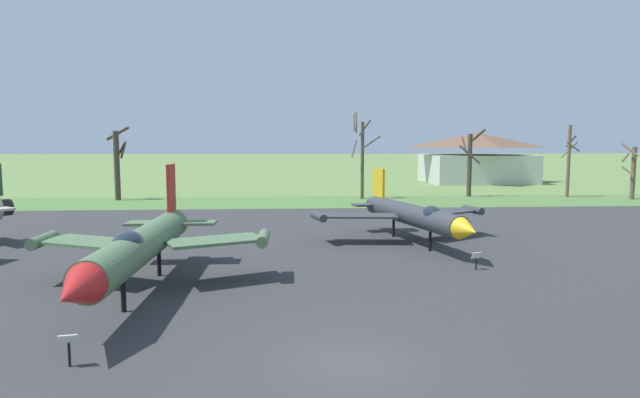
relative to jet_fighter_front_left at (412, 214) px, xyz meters
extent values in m
plane|color=#607F42|center=(-6.11, -18.34, -1.96)|extent=(600.00, 600.00, 0.00)
cube|color=#333335|center=(-6.11, -4.36, -1.93)|extent=(84.39, 46.58, 0.05)
cube|color=#4E7339|center=(-6.11, 24.93, -1.93)|extent=(144.39, 12.00, 0.06)
cylinder|color=#33383D|center=(-0.05, 0.19, -0.05)|extent=(4.05, 11.56, 1.34)
cone|color=yellow|center=(1.50, -6.15, -0.05)|extent=(1.54, 1.73, 1.23)
cylinder|color=black|center=(-1.49, 6.07, -0.05)|extent=(1.08, 0.94, 0.93)
ellipsoid|color=#19232D|center=(0.59, -2.42, 0.32)|extent=(1.08, 2.03, 1.01)
cube|color=#33383D|center=(-3.42, 0.64, -0.15)|extent=(5.18, 2.53, 0.12)
cube|color=#33383D|center=(2.74, 2.15, -0.15)|extent=(5.30, 4.45, 0.12)
cylinder|color=#33383D|center=(-5.96, 0.48, -0.15)|extent=(0.99, 2.19, 0.50)
cylinder|color=#33383D|center=(5.06, 3.18, -0.15)|extent=(0.99, 2.19, 0.50)
cube|color=yellow|center=(-1.27, 5.21, 1.65)|extent=(0.58, 1.77, 2.05)
cube|color=#33383D|center=(-2.33, 4.95, 0.05)|extent=(1.89, 1.60, 0.12)
cube|color=#33383D|center=(-0.22, 5.47, 0.05)|extent=(1.89, 1.60, 0.12)
cylinder|color=black|center=(0.56, -2.28, -1.34)|extent=(0.18, 0.18, 1.25)
cylinder|color=black|center=(-0.65, 2.66, -1.34)|extent=(0.18, 0.18, 1.25)
cylinder|color=black|center=(1.63, -7.11, -1.65)|extent=(0.08, 0.08, 0.62)
cube|color=white|center=(1.63, -7.11, -1.18)|extent=(0.51, 0.32, 0.36)
cylinder|color=black|center=(-26.49, 2.76, 0.30)|extent=(1.40, 1.37, 1.10)
cylinder|color=#4C6B47|center=(-14.21, -10.20, 0.15)|extent=(1.61, 12.75, 1.47)
cone|color=#B21E1E|center=(-14.30, -17.54, 0.15)|extent=(1.37, 1.96, 1.35)
cylinder|color=black|center=(-14.14, -3.54, 0.15)|extent=(1.04, 0.82, 1.03)
ellipsoid|color=#19232D|center=(-14.24, -12.23, 0.55)|extent=(1.13, 2.14, 1.07)
cube|color=#4C6B47|center=(-17.11, -8.65, 0.04)|extent=(4.87, 3.84, 0.14)
cube|color=#4C6B47|center=(-11.28, -8.72, 0.04)|extent=(4.87, 3.77, 0.14)
cylinder|color=#4C6B47|center=(-19.28, -8.13, 0.04)|extent=(0.58, 2.36, 0.55)
cylinder|color=#4C6B47|center=(-9.10, -8.24, 0.04)|extent=(0.58, 2.36, 0.55)
cube|color=#B21E1E|center=(-14.15, -4.33, 2.14)|extent=(0.19, 1.40, 2.51)
cube|color=#4C6B47|center=(-15.47, -4.51, 0.26)|extent=(2.08, 1.39, 0.14)
cube|color=#4C6B47|center=(-12.83, -4.54, 0.26)|extent=(2.08, 1.39, 0.14)
cylinder|color=black|center=(-14.25, -13.00, -1.27)|extent=(0.20, 0.20, 1.37)
cylinder|color=black|center=(-14.18, -7.40, -1.27)|extent=(0.20, 0.20, 1.37)
cylinder|color=black|center=(-14.30, -18.10, -1.58)|extent=(0.08, 0.08, 0.75)
cube|color=white|center=(-14.30, -18.10, -1.07)|extent=(0.57, 0.35, 0.29)
cylinder|color=#42382D|center=(-26.85, 28.15, 1.94)|extent=(0.63, 0.63, 7.79)
cylinder|color=#42382D|center=(-26.97, 29.35, 5.59)|extent=(2.60, 0.60, 1.68)
cylinder|color=#42382D|center=(-26.46, 28.76, 3.80)|extent=(1.55, 1.12, 1.86)
cylinder|color=#42382D|center=(-26.21, 28.59, 3.70)|extent=(1.21, 1.58, 1.93)
cylinder|color=brown|center=(0.78, 27.96, 2.46)|extent=(0.39, 0.39, 8.85)
cylinder|color=brown|center=(-0.17, 28.08, 6.92)|extent=(0.48, 2.07, 2.11)
cylinder|color=brown|center=(-0.11, 28.33, 3.88)|extent=(0.93, 1.94, 1.94)
cylinder|color=brown|center=(0.09, 28.06, 6.83)|extent=(0.38, 1.54, 2.45)
cylinder|color=brown|center=(1.93, 28.79, 4.57)|extent=(1.84, 2.46, 1.55)
cylinder|color=brown|center=(1.14, 28.55, 6.26)|extent=(1.43, 0.98, 1.90)
cylinder|color=#42382D|center=(14.02, 29.92, 1.81)|extent=(0.54, 0.54, 7.55)
cylinder|color=#42382D|center=(13.29, 29.88, 4.29)|extent=(0.31, 1.63, 1.97)
cylinder|color=#42382D|center=(15.14, 30.21, 5.46)|extent=(0.91, 2.46, 1.44)
cylinder|color=#42382D|center=(13.61, 28.80, 3.15)|extent=(2.45, 1.08, 2.26)
cylinder|color=brown|center=(25.55, 28.58, 2.32)|extent=(0.39, 0.39, 8.57)
cylinder|color=brown|center=(25.94, 28.95, 4.71)|extent=(0.98, 1.01, 1.39)
cylinder|color=brown|center=(25.96, 29.31, 3.67)|extent=(1.62, 0.99, 1.96)
cylinder|color=brown|center=(25.58, 27.77, 4.07)|extent=(1.72, 0.25, 1.25)
cylinder|color=brown|center=(31.50, 25.40, 1.05)|extent=(0.51, 0.51, 6.02)
cylinder|color=brown|center=(30.97, 26.09, 2.88)|extent=(1.60, 1.30, 1.09)
cylinder|color=brown|center=(30.67, 24.98, 3.74)|extent=(1.12, 1.89, 1.55)
cylinder|color=brown|center=(30.73, 25.17, 1.33)|extent=(0.71, 1.71, 1.12)
cube|color=beige|center=(23.32, 53.42, 0.29)|extent=(16.38, 13.32, 4.51)
pyramid|color=brown|center=(23.32, 53.42, 4.95)|extent=(17.20, 13.99, 2.40)
camera|label=1|loc=(-8.04, -33.53, 4.53)|focal=30.31mm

